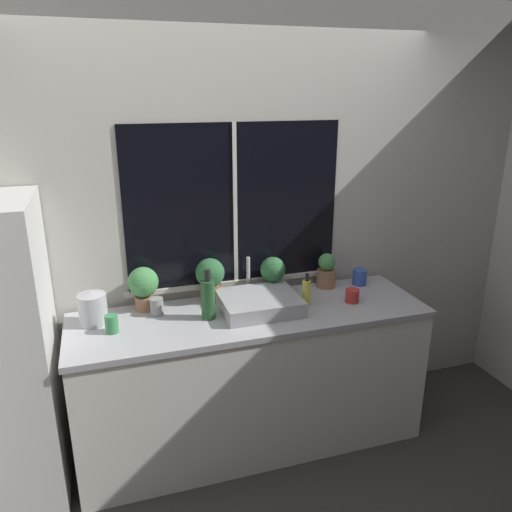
# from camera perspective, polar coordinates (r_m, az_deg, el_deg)

# --- Properties ---
(ground_plane) EXTENTS (14.00, 14.00, 0.00)m
(ground_plane) POSITION_cam_1_polar(r_m,az_deg,el_deg) (3.22, 1.29, -23.41)
(ground_plane) COLOR #38332D
(wall_back) EXTENTS (8.00, 0.09, 2.70)m
(wall_back) POSITION_cam_1_polar(r_m,az_deg,el_deg) (3.16, -2.57, 3.78)
(wall_back) COLOR #BCB7AD
(wall_back) RESTS_ON ground_plane
(wall_right) EXTENTS (0.06, 7.00, 2.70)m
(wall_right) POSITION_cam_1_polar(r_m,az_deg,el_deg) (4.79, 19.47, 7.84)
(wall_right) COLOR #BCB7AD
(wall_right) RESTS_ON ground_plane
(counter) EXTENTS (2.11, 0.64, 0.90)m
(counter) POSITION_cam_1_polar(r_m,az_deg,el_deg) (3.19, -0.50, -13.80)
(counter) COLOR white
(counter) RESTS_ON ground_plane
(sink) EXTENTS (0.46, 0.45, 0.26)m
(sink) POSITION_cam_1_polar(r_m,az_deg,el_deg) (2.99, 0.36, -5.33)
(sink) COLOR #ADADB2
(sink) RESTS_ON counter
(potted_plant_far_left) EXTENTS (0.18, 0.18, 0.26)m
(potted_plant_far_left) POSITION_cam_1_polar(r_m,az_deg,el_deg) (3.03, -12.74, -3.28)
(potted_plant_far_left) COLOR #9E6B4C
(potted_plant_far_left) RESTS_ON counter
(potted_plant_center_left) EXTENTS (0.18, 0.18, 0.28)m
(potted_plant_center_left) POSITION_cam_1_polar(r_m,az_deg,el_deg) (3.08, -5.26, -2.43)
(potted_plant_center_left) COLOR #9E6B4C
(potted_plant_center_left) RESTS_ON counter
(potted_plant_center_right) EXTENTS (0.16, 0.16, 0.24)m
(potted_plant_center_right) POSITION_cam_1_polar(r_m,az_deg,el_deg) (3.19, 1.93, -1.91)
(potted_plant_center_right) COLOR #9E6B4C
(potted_plant_center_right) RESTS_ON counter
(potted_plant_far_right) EXTENTS (0.13, 0.13, 0.23)m
(potted_plant_far_right) POSITION_cam_1_polar(r_m,az_deg,el_deg) (3.34, 8.07, -1.72)
(potted_plant_far_right) COLOR #9E6B4C
(potted_plant_far_right) RESTS_ON counter
(soap_bottle) EXTENTS (0.05, 0.05, 0.20)m
(soap_bottle) POSITION_cam_1_polar(r_m,az_deg,el_deg) (3.05, 5.79, -4.14)
(soap_bottle) COLOR #DBD14C
(soap_bottle) RESTS_ON counter
(bottle_tall) EXTENTS (0.08, 0.08, 0.30)m
(bottle_tall) POSITION_cam_1_polar(r_m,az_deg,el_deg) (2.86, -5.49, -4.84)
(bottle_tall) COLOR #235128
(bottle_tall) RESTS_ON counter
(mug_blue) EXTENTS (0.09, 0.09, 0.10)m
(mug_blue) POSITION_cam_1_polar(r_m,az_deg,el_deg) (3.43, 11.74, -2.38)
(mug_blue) COLOR #3351AD
(mug_blue) RESTS_ON counter
(mug_grey) EXTENTS (0.08, 0.08, 0.10)m
(mug_grey) POSITION_cam_1_polar(r_m,az_deg,el_deg) (2.98, -11.27, -5.69)
(mug_grey) COLOR gray
(mug_grey) RESTS_ON counter
(mug_red) EXTENTS (0.09, 0.09, 0.08)m
(mug_red) POSITION_cam_1_polar(r_m,az_deg,el_deg) (3.15, 10.95, -4.47)
(mug_red) COLOR #B72D28
(mug_red) RESTS_ON counter
(mug_green) EXTENTS (0.07, 0.07, 0.10)m
(mug_green) POSITION_cam_1_polar(r_m,az_deg,el_deg) (2.83, -16.17, -7.46)
(mug_green) COLOR #38844C
(mug_green) RESTS_ON counter
(kettle) EXTENTS (0.16, 0.16, 0.20)m
(kettle) POSITION_cam_1_polar(r_m,az_deg,el_deg) (2.94, -18.15, -5.66)
(kettle) COLOR #B2B2B7
(kettle) RESTS_ON counter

